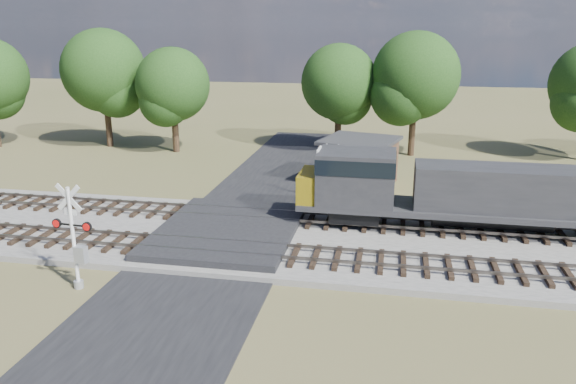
# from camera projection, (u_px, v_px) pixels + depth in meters

# --- Properties ---
(ground) EXTENTS (160.00, 160.00, 0.00)m
(ground) POSITION_uv_depth(u_px,v_px,m) (225.00, 241.00, 28.91)
(ground) COLOR brown
(ground) RESTS_ON ground
(ballast_bed) EXTENTS (140.00, 10.00, 0.30)m
(ballast_bed) POSITION_uv_depth(u_px,v_px,m) (424.00, 249.00, 27.54)
(ballast_bed) COLOR gray
(ballast_bed) RESTS_ON ground
(road) EXTENTS (7.00, 60.00, 0.08)m
(road) POSITION_uv_depth(u_px,v_px,m) (225.00, 240.00, 28.90)
(road) COLOR black
(road) RESTS_ON ground
(crossing_panel) EXTENTS (7.00, 9.00, 0.62)m
(crossing_panel) POSITION_uv_depth(u_px,v_px,m) (228.00, 232.00, 29.29)
(crossing_panel) COLOR #262628
(crossing_panel) RESTS_ON ground
(track_near) EXTENTS (140.00, 2.60, 0.33)m
(track_near) POSITION_uv_depth(u_px,v_px,m) (276.00, 253.00, 26.35)
(track_near) COLOR black
(track_near) RESTS_ON ballast_bed
(track_far) EXTENTS (140.00, 2.60, 0.33)m
(track_far) POSITION_uv_depth(u_px,v_px,m) (295.00, 218.00, 31.05)
(track_far) COLOR black
(track_far) RESTS_ON ballast_bed
(crossing_signal_near) EXTENTS (1.85, 0.42, 4.60)m
(crossing_signal_near) POSITION_uv_depth(u_px,v_px,m) (76.00, 246.00, 23.22)
(crossing_signal_near) COLOR silver
(crossing_signal_near) RESTS_ON ground
(crossing_signal_far) EXTENTS (1.52, 0.35, 3.79)m
(crossing_signal_far) POSITION_uv_depth(u_px,v_px,m) (331.00, 179.00, 34.62)
(crossing_signal_far) COLOR silver
(crossing_signal_far) RESTS_ON ground
(equipment_shed) EXTENTS (5.83, 5.83, 3.25)m
(equipment_shed) POSITION_uv_depth(u_px,v_px,m) (359.00, 162.00, 38.66)
(equipment_shed) COLOR #4A3520
(equipment_shed) RESTS_ON ground
(treeline) EXTENTS (78.33, 11.17, 10.59)m
(treeline) POSITION_uv_depth(u_px,v_px,m) (398.00, 80.00, 45.09)
(treeline) COLOR black
(treeline) RESTS_ON ground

